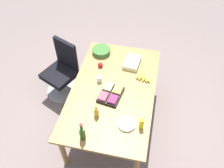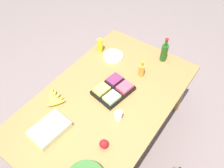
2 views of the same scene
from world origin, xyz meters
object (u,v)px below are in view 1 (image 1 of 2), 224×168
Objects in this scene: apple_red at (100,65)px; office_chair at (62,75)px; sheet_cake at (132,62)px; paper_plate_stack at (127,124)px; banana_bunch at (143,77)px; paper_cup at (99,79)px; conference_table at (113,93)px; wine_bottle at (82,133)px; salad_bowl at (101,51)px; dressing_bottle at (96,112)px; fruit_platter at (111,94)px; mustard_bottle at (141,124)px.

office_chair is at bearing -92.65° from apple_red.
paper_plate_stack is at bearing 5.79° from sheet_cake.
sheet_cake is at bearing -141.17° from banana_bunch.
paper_plate_stack is (1.09, 0.11, -0.02)m from sheet_cake.
office_chair reaches higher than paper_cup.
conference_table is 6.58× the size of wine_bottle.
banana_bunch reaches higher than conference_table.
salad_bowl is (-0.60, -0.12, -0.01)m from paper_cup.
dressing_bottle is at bearing 10.90° from paper_cup.
apple_red is (-0.52, -0.27, 0.01)m from fruit_platter.
salad_bowl is 0.32m from apple_red.
office_chair is 1.41m from banana_bunch.
wine_bottle reaches higher than salad_bowl.
banana_bunch is at bearing 147.24° from dressing_bottle.
wine_bottle is at bearing -14.47° from fruit_platter.
office_chair is 3.12× the size of sheet_cake.
mustard_bottle reaches higher than conference_table.
wine_bottle is (0.81, -0.19, 0.18)m from conference_table.
conference_table is 0.15m from fruit_platter.
banana_bunch is at bearing 173.22° from paper_plate_stack.
paper_plate_stack is 0.19m from mustard_bottle.
conference_table is 0.50m from banana_bunch.
fruit_platter is at bearing -15.13° from sheet_cake.
sheet_cake is 0.70m from fruit_platter.
paper_cup is 0.81m from paper_plate_stack.
mustard_bottle is at bearing 14.92° from sheet_cake.
mustard_bottle is at bearing 33.25° from salad_bowl.
apple_red is (0.16, -0.46, 0.00)m from sheet_cake.
salad_bowl is 1.72× the size of mustard_bottle.
conference_table is at bearing 26.08° from salad_bowl.
wine_bottle is 1.54m from salad_bowl.
dressing_bottle is 0.69× the size of salad_bowl.
wine_bottle is (1.25, 0.78, 0.48)m from office_chair.
office_chair is 3.44× the size of wine_bottle.
dressing_bottle is (0.58, 0.11, 0.03)m from paper_cup.
wine_bottle is at bearing -58.76° from paper_plate_stack.
paper_plate_stack is 0.83m from banana_bunch.
office_chair is 1.32m from dressing_bottle.
fruit_platter is (0.68, -0.18, -0.00)m from sheet_cake.
banana_bunch is 0.81× the size of salad_bowl.
banana_bunch is at bearing -174.44° from mustard_bottle.
wine_bottle is 1.01× the size of salad_bowl.
dressing_bottle is (0.47, -0.12, 0.15)m from conference_table.
apple_red is (0.03, 0.68, 0.40)m from office_chair.
fruit_platter is at bearing -144.54° from paper_plate_stack.
banana_bunch is at bearing 38.83° from sheet_cake.
office_chair is at bearing -95.51° from banana_bunch.
paper_cup is (0.32, 0.74, 0.41)m from office_chair.
dressing_bottle is 0.92m from banana_bunch.
sheet_cake is 1.10× the size of wine_bottle.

